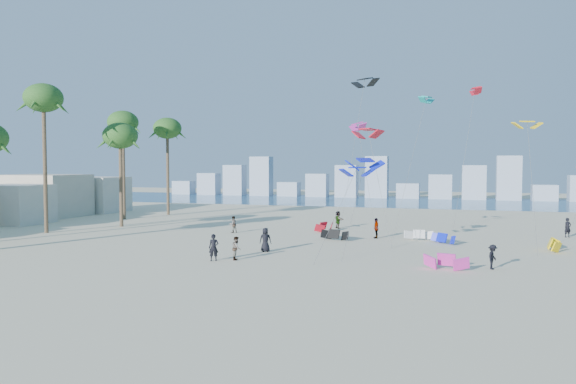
% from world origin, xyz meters
% --- Properties ---
extents(ground, '(220.00, 220.00, 0.00)m').
position_xyz_m(ground, '(0.00, 0.00, 0.00)').
color(ground, beige).
rests_on(ground, ground).
extents(ocean, '(220.00, 220.00, 0.00)m').
position_xyz_m(ocean, '(0.00, 72.00, 0.01)').
color(ocean, navy).
rests_on(ocean, ground).
extents(kitesurfer_near, '(0.81, 0.66, 1.92)m').
position_xyz_m(kitesurfer_near, '(0.39, 6.46, 0.96)').
color(kitesurfer_near, black).
rests_on(kitesurfer_near, ground).
extents(kitesurfer_mid, '(0.84, 0.96, 1.69)m').
position_xyz_m(kitesurfer_mid, '(1.78, 7.33, 0.85)').
color(kitesurfer_mid, gray).
rests_on(kitesurfer_mid, ground).
extents(kitesurfers_far, '(32.39, 20.86, 1.90)m').
position_xyz_m(kitesurfers_far, '(8.27, 20.22, 0.90)').
color(kitesurfers_far, black).
rests_on(kitesurfers_far, ground).
extents(grounded_kites, '(21.86, 19.38, 0.94)m').
position_xyz_m(grounded_kites, '(13.74, 18.26, 0.45)').
color(grounded_kites, black).
rests_on(grounded_kites, ground).
extents(flying_kites, '(24.94, 32.36, 16.61)m').
position_xyz_m(flying_kites, '(13.81, 22.31, 10.95)').
color(flying_kites, '#0C1BCE').
rests_on(flying_kites, ground).
extents(palm_row, '(8.67, 44.80, 14.88)m').
position_xyz_m(palm_row, '(-21.46, 16.16, 11.02)').
color(palm_row, brown).
rests_on(palm_row, ground).
extents(distant_skyline, '(85.00, 3.00, 8.40)m').
position_xyz_m(distant_skyline, '(-1.19, 82.00, 3.09)').
color(distant_skyline, '#9EADBF').
rests_on(distant_skyline, ground).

